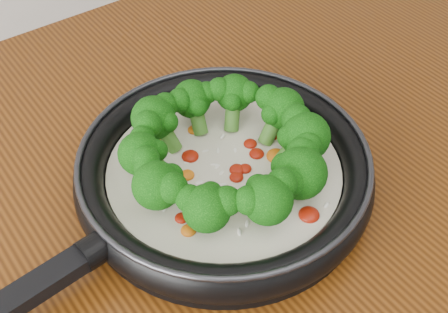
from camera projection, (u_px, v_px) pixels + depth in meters
skillet at (223, 169)px, 0.63m from camera, size 0.50×0.34×0.09m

